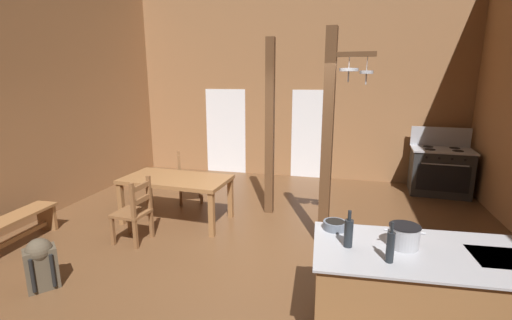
{
  "coord_description": "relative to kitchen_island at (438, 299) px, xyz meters",
  "views": [
    {
      "loc": [
        1.15,
        -4.02,
        2.32
      ],
      "look_at": [
        -0.07,
        0.88,
        1.14
      ],
      "focal_mm": 24.9,
      "sensor_mm": 36.0,
      "label": 1
    }
  ],
  "objects": [
    {
      "name": "mixing_bowl_on_counter",
      "position": [
        -0.91,
        0.27,
        0.48
      ],
      "size": [
        0.22,
        0.22,
        0.08
      ],
      "color": "slate",
      "rests_on": "kitchen_island"
    },
    {
      "name": "ladderback_chair_by_post",
      "position": [
        -3.72,
        2.94,
        0.01
      ],
      "size": [
        0.59,
        0.59,
        0.95
      ],
      "color": "brown",
      "rests_on": "ground_plane"
    },
    {
      "name": "bench_along_left_wall",
      "position": [
        -5.27,
        0.63,
        -0.14
      ],
      "size": [
        0.42,
        1.29,
        0.44
      ],
      "color": "olive",
      "rests_on": "ground_plane"
    },
    {
      "name": "bottle_short_on_counter",
      "position": [
        -0.79,
        -0.08,
        0.58
      ],
      "size": [
        0.08,
        0.08,
        0.33
      ],
      "color": "#1E2328",
      "rests_on": "kitchen_island"
    },
    {
      "name": "kitchen_island",
      "position": [
        0.0,
        0.0,
        0.0
      ],
      "size": [
        2.22,
        1.1,
        0.89
      ],
      "color": "olive",
      "rests_on": "ground_plane"
    },
    {
      "name": "backpack",
      "position": [
        -4.07,
        -0.13,
        -0.13
      ],
      "size": [
        0.39,
        0.39,
        0.6
      ],
      "color": "#4C4233",
      "rests_on": "ground_plane"
    },
    {
      "name": "bottle_tall_on_counter",
      "position": [
        -0.47,
        -0.27,
        0.58
      ],
      "size": [
        0.06,
        0.06,
        0.34
      ],
      "color": "#1E2328",
      "rests_on": "kitchen_island"
    },
    {
      "name": "stove_range",
      "position": [
        1.06,
        4.63,
        0.04
      ],
      "size": [
        1.19,
        0.88,
        1.32
      ],
      "color": "#282828",
      "rests_on": "ground_plane"
    },
    {
      "name": "ground_plane",
      "position": [
        -2.03,
        1.0,
        -0.49
      ],
      "size": [
        8.27,
        9.25,
        0.1
      ],
      "primitive_type": "cube",
      "color": "brown"
    },
    {
      "name": "glazed_panel_back_right",
      "position": [
        -1.65,
        5.22,
        0.58
      ],
      "size": [
        0.84,
        0.01,
        2.05
      ],
      "primitive_type": "cube",
      "color": "white",
      "rests_on": "ground_plane"
    },
    {
      "name": "stockpot_on_counter",
      "position": [
        -0.32,
        0.03,
        0.54
      ],
      "size": [
        0.33,
        0.26,
        0.2
      ],
      "color": "#A8AAB2",
      "rests_on": "kitchen_island"
    },
    {
      "name": "ladderback_chair_near_window",
      "position": [
        -3.71,
        1.16,
        0.01
      ],
      "size": [
        0.47,
        0.47,
        0.95
      ],
      "color": "brown",
      "rests_on": "ground_plane"
    },
    {
      "name": "support_post_with_pot_rack",
      "position": [
        -1.06,
        1.76,
        1.14
      ],
      "size": [
        0.63,
        0.26,
        2.95
      ],
      "color": "brown",
      "rests_on": "ground_plane"
    },
    {
      "name": "wall_back",
      "position": [
        -2.03,
        5.29,
        1.86
      ],
      "size": [
        8.27,
        0.14,
        4.6
      ],
      "primitive_type": "cube",
      "color": "#93663F",
      "rests_on": "ground_plane"
    },
    {
      "name": "glazed_door_back_left",
      "position": [
        -3.71,
        5.22,
        0.58
      ],
      "size": [
        1.0,
        0.01,
        2.05
      ],
      "primitive_type": "cube",
      "color": "white",
      "rests_on": "ground_plane"
    },
    {
      "name": "support_post_center",
      "position": [
        -2.09,
        2.78,
        1.03
      ],
      "size": [
        0.14,
        0.14,
        2.95
      ],
      "color": "brown",
      "rests_on": "ground_plane"
    },
    {
      "name": "dining_table",
      "position": [
        -3.48,
        2.02,
        0.21
      ],
      "size": [
        1.74,
        0.99,
        0.74
      ],
      "color": "olive",
      "rests_on": "ground_plane"
    }
  ]
}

